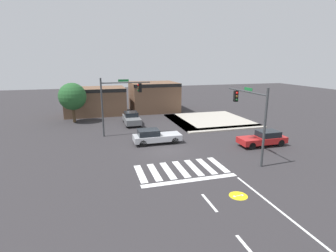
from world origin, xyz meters
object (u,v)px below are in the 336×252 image
Objects in this scene: traffic_signal_southeast at (251,109)px; car_silver at (155,136)px; car_red at (263,138)px; roadside_tree at (72,97)px; traffic_signal_northwest at (119,96)px; car_gray at (131,118)px.

traffic_signal_southeast reaches higher than car_silver.
car_silver is 10.34m from car_red.
car_red is at bearing -40.77° from roadside_tree.
traffic_signal_northwest is 9.49m from roadside_tree.
car_silver is (-6.46, 5.98, -3.38)m from traffic_signal_southeast.
roadside_tree reaches higher than car_red.
car_gray is at bearing 96.69° from car_silver.
traffic_signal_northwest is at bearing -21.96° from car_gray.
traffic_signal_northwest is 1.36× the size of car_gray.
traffic_signal_southeast is (9.39, -9.90, -0.12)m from traffic_signal_northwest.
car_silver is 1.02× the size of car_gray.
car_gray is 8.18m from roadside_tree.
car_gray is 0.88× the size of roadside_tree.
car_gray is (-1.02, 8.67, 0.04)m from car_silver.
traffic_signal_northwest is 1.33× the size of car_silver.
traffic_signal_southeast reaches higher than car_red.
traffic_signal_southeast is at bearing 36.96° from car_red.
car_red is 23.68m from roadside_tree.
traffic_signal_northwest is 1.20× the size of roadside_tree.
traffic_signal_southeast reaches higher than roadside_tree.
car_red is (10.74, -12.19, -0.05)m from car_gray.
traffic_signal_northwest reaches higher than car_silver.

